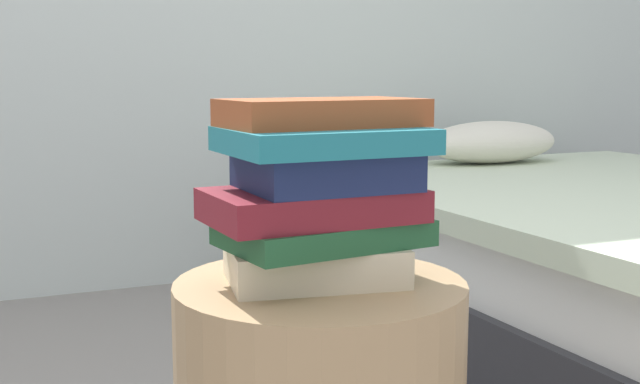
{
  "coord_description": "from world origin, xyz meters",
  "views": [
    {
      "loc": [
        -0.44,
        -1.04,
        0.8
      ],
      "look_at": [
        0.0,
        0.0,
        0.63
      ],
      "focal_mm": 45.36,
      "sensor_mm": 36.0,
      "label": 1
    }
  ],
  "objects": [
    {
      "name": "book_cream",
      "position": [
        -0.01,
        0.01,
        0.53
      ],
      "size": [
        0.27,
        0.2,
        0.05
      ],
      "primitive_type": "cube",
      "rotation": [
        0.0,
        0.0,
        -0.16
      ],
      "color": "beige",
      "rests_on": "side_table"
    },
    {
      "name": "book_maroon",
      "position": [
        -0.01,
        -0.0,
        0.62
      ],
      "size": [
        0.3,
        0.19,
        0.04
      ],
      "primitive_type": "cube",
      "rotation": [
        0.0,
        0.0,
        0.05
      ],
      "color": "maroon",
      "rests_on": "book_forest"
    },
    {
      "name": "book_navy",
      "position": [
        0.01,
        -0.0,
        0.67
      ],
      "size": [
        0.23,
        0.19,
        0.05
      ],
      "primitive_type": "cube",
      "rotation": [
        0.0,
        0.0,
        0.02
      ],
      "color": "#19234C",
      "rests_on": "book_maroon"
    },
    {
      "name": "book_forest",
      "position": [
        0.01,
        0.0,
        0.58
      ],
      "size": [
        0.3,
        0.21,
        0.04
      ],
      "primitive_type": "cube",
      "rotation": [
        0.0,
        0.0,
        0.13
      ],
      "color": "#1E512D",
      "rests_on": "book_cream"
    },
    {
      "name": "book_rust",
      "position": [
        0.01,
        0.01,
        0.75
      ],
      "size": [
        0.29,
        0.17,
        0.04
      ],
      "primitive_type": "cube",
      "rotation": [
        0.0,
        0.0,
        0.07
      ],
      "color": "#994723",
      "rests_on": "book_teal"
    },
    {
      "name": "book_teal",
      "position": [
        -0.0,
        -0.01,
        0.71
      ],
      "size": [
        0.27,
        0.21,
        0.03
      ],
      "primitive_type": "cube",
      "rotation": [
        0.0,
        0.0,
        0.03
      ],
      "color": "#1E727F",
      "rests_on": "book_navy"
    }
  ]
}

